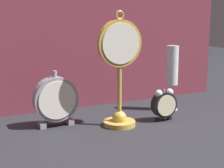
{
  "coord_description": "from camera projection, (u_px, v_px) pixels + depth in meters",
  "views": [
    {
      "loc": [
        -0.53,
        -0.99,
        0.38
      ],
      "look_at": [
        0.0,
        0.08,
        0.13
      ],
      "focal_mm": 60.0,
      "sensor_mm": 36.0,
      "label": 1
    }
  ],
  "objects": [
    {
      "name": "ground_plane",
      "position": [
        123.0,
        130.0,
        1.18
      ],
      "size": [
        4.0,
        4.0,
        0.0
      ],
      "primitive_type": "plane",
      "color": "#232328"
    },
    {
      "name": "fabric_backdrop_drape",
      "position": [
        83.0,
        7.0,
        1.39
      ],
      "size": [
        1.21,
        0.01,
        0.76
      ],
      "primitive_type": "cube",
      "color": "brown",
      "rests_on": "ground_plane"
    },
    {
      "name": "mantel_clock_silver",
      "position": [
        56.0,
        100.0,
        1.2
      ],
      "size": [
        0.15,
        0.04,
        0.18
      ],
      "color": "gray",
      "rests_on": "ground_plane"
    },
    {
      "name": "pocket_watch_on_stand",
      "position": [
        120.0,
        74.0,
        1.19
      ],
      "size": [
        0.15,
        0.11,
        0.37
      ],
      "color": "gold",
      "rests_on": "ground_plane"
    },
    {
      "name": "champagne_flute",
      "position": [
        172.0,
        69.0,
        1.38
      ],
      "size": [
        0.05,
        0.05,
        0.24
      ],
      "color": "silver",
      "rests_on": "ground_plane"
    },
    {
      "name": "alarm_clock_twin_bell",
      "position": [
        164.0,
        103.0,
        1.27
      ],
      "size": [
        0.09,
        0.03,
        0.11
      ],
      "color": "black",
      "rests_on": "ground_plane"
    }
  ]
}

